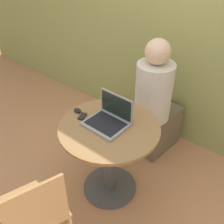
# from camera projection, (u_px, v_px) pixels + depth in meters

# --- Properties ---
(ground_plane) EXTENTS (12.00, 12.00, 0.00)m
(ground_plane) POSITION_uv_depth(u_px,v_px,m) (110.00, 187.00, 2.43)
(ground_plane) COLOR tan
(back_wall) EXTENTS (7.00, 0.05, 2.60)m
(back_wall) POSITION_uv_depth(u_px,v_px,m) (185.00, 18.00, 2.36)
(back_wall) COLOR #939956
(back_wall) RESTS_ON ground_plane
(round_table) EXTENTS (0.79, 0.79, 0.72)m
(round_table) POSITION_uv_depth(u_px,v_px,m) (109.00, 148.00, 2.14)
(round_table) COLOR #4C4C51
(round_table) RESTS_ON ground_plane
(laptop) EXTENTS (0.32, 0.27, 0.22)m
(laptop) POSITION_uv_depth(u_px,v_px,m) (109.00, 119.00, 2.02)
(laptop) COLOR gray
(laptop) RESTS_ON round_table
(cell_phone) EXTENTS (0.07, 0.10, 0.02)m
(cell_phone) POSITION_uv_depth(u_px,v_px,m) (82.00, 116.00, 2.10)
(cell_phone) COLOR black
(cell_phone) RESTS_ON round_table
(computer_mouse) EXTENTS (0.07, 0.05, 0.03)m
(computer_mouse) POSITION_uv_depth(u_px,v_px,m) (78.00, 110.00, 2.16)
(computer_mouse) COLOR black
(computer_mouse) RESTS_ON round_table
(chair_empty) EXTENTS (0.50, 0.50, 0.85)m
(chair_empty) POSITION_uv_depth(u_px,v_px,m) (35.00, 215.00, 1.69)
(chair_empty) COLOR #9E7042
(chair_empty) RESTS_ON ground_plane
(person_seated) EXTENTS (0.37, 0.54, 1.23)m
(person_seated) POSITION_uv_depth(u_px,v_px,m) (155.00, 108.00, 2.57)
(person_seated) COLOR brown
(person_seated) RESTS_ON ground_plane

